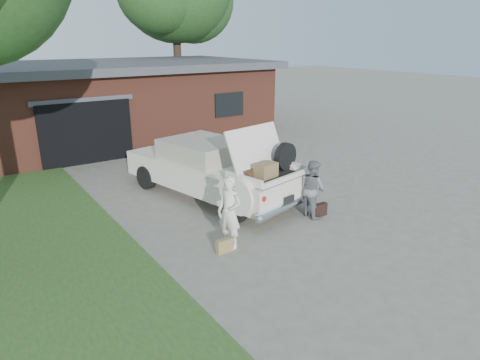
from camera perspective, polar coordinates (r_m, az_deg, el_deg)
ground at (r=10.06m, az=1.95°, el=-6.85°), size 90.00×90.00×0.00m
house at (r=20.01m, az=-15.73°, el=10.24°), size 12.80×7.80×3.30m
sedan at (r=12.02m, az=-3.70°, el=1.55°), size 3.23×5.83×2.20m
woman_left at (r=9.04m, az=-1.41°, el=-4.33°), size 0.55×0.68×1.60m
woman_right at (r=10.79m, az=9.63°, el=-1.14°), size 0.57×0.72×1.45m
suitcase_left at (r=9.09m, az=-2.07°, el=-8.74°), size 0.39×0.14×0.30m
suitcase_right at (r=11.00m, az=10.51°, el=-3.95°), size 0.44×0.16×0.33m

